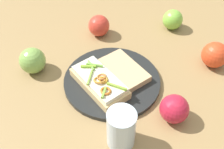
{
  "coord_description": "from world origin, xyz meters",
  "views": [
    {
      "loc": [
        -0.39,
        0.39,
        0.61
      ],
      "look_at": [
        0.0,
        0.0,
        0.03
      ],
      "focal_mm": 43.37,
      "sensor_mm": 36.0,
      "label": 1
    }
  ],
  "objects_px": {
    "apple_0": "(99,26)",
    "apple_4": "(174,109)",
    "apple_1": "(215,55)",
    "drinking_glass": "(121,129)",
    "apple_3": "(173,20)",
    "bread_slice_side": "(124,70)",
    "sandwich": "(99,82)",
    "apple_2": "(32,61)",
    "plate": "(112,81)"
  },
  "relations": [
    {
      "from": "apple_3",
      "to": "apple_4",
      "type": "relative_size",
      "value": 0.94
    },
    {
      "from": "apple_4",
      "to": "sandwich",
      "type": "bearing_deg",
      "value": 18.09
    },
    {
      "from": "bread_slice_side",
      "to": "apple_1",
      "type": "bearing_deg",
      "value": -116.21
    },
    {
      "from": "apple_4",
      "to": "drinking_glass",
      "type": "height_order",
      "value": "drinking_glass"
    },
    {
      "from": "apple_3",
      "to": "apple_0",
      "type": "bearing_deg",
      "value": 53.11
    },
    {
      "from": "drinking_glass",
      "to": "apple_0",
      "type": "bearing_deg",
      "value": -36.28
    },
    {
      "from": "apple_1",
      "to": "apple_3",
      "type": "xyz_separation_m",
      "value": [
        0.21,
        -0.07,
        -0.0
      ]
    },
    {
      "from": "apple_2",
      "to": "apple_4",
      "type": "relative_size",
      "value": 1.04
    },
    {
      "from": "apple_2",
      "to": "drinking_glass",
      "type": "relative_size",
      "value": 0.73
    },
    {
      "from": "plate",
      "to": "apple_3",
      "type": "xyz_separation_m",
      "value": [
        0.04,
        -0.35,
        0.03
      ]
    },
    {
      "from": "bread_slice_side",
      "to": "apple_1",
      "type": "distance_m",
      "value": 0.29
    },
    {
      "from": "apple_0",
      "to": "apple_2",
      "type": "xyz_separation_m",
      "value": [
        0.01,
        0.27,
        0.0
      ]
    },
    {
      "from": "drinking_glass",
      "to": "apple_1",
      "type": "bearing_deg",
      "value": -92.45
    },
    {
      "from": "apple_1",
      "to": "sandwich",
      "type": "bearing_deg",
      "value": 61.52
    },
    {
      "from": "apple_0",
      "to": "apple_1",
      "type": "bearing_deg",
      "value": -158.37
    },
    {
      "from": "sandwich",
      "to": "apple_4",
      "type": "distance_m",
      "value": 0.22
    },
    {
      "from": "bread_slice_side",
      "to": "drinking_glass",
      "type": "bearing_deg",
      "value": 140.1
    },
    {
      "from": "bread_slice_side",
      "to": "drinking_glass",
      "type": "distance_m",
      "value": 0.23
    },
    {
      "from": "apple_1",
      "to": "drinking_glass",
      "type": "distance_m",
      "value": 0.41
    },
    {
      "from": "plate",
      "to": "apple_1",
      "type": "bearing_deg",
      "value": -121.49
    },
    {
      "from": "apple_0",
      "to": "apple_1",
      "type": "height_order",
      "value": "apple_1"
    },
    {
      "from": "plate",
      "to": "apple_1",
      "type": "height_order",
      "value": "apple_1"
    },
    {
      "from": "plate",
      "to": "apple_2",
      "type": "height_order",
      "value": "apple_2"
    },
    {
      "from": "apple_0",
      "to": "apple_4",
      "type": "height_order",
      "value": "apple_4"
    },
    {
      "from": "apple_1",
      "to": "apple_4",
      "type": "bearing_deg",
      "value": 97.21
    },
    {
      "from": "bread_slice_side",
      "to": "apple_3",
      "type": "relative_size",
      "value": 2.12
    },
    {
      "from": "apple_0",
      "to": "apple_2",
      "type": "relative_size",
      "value": 0.94
    },
    {
      "from": "plate",
      "to": "bread_slice_side",
      "type": "relative_size",
      "value": 1.88
    },
    {
      "from": "apple_1",
      "to": "drinking_glass",
      "type": "height_order",
      "value": "drinking_glass"
    },
    {
      "from": "apple_3",
      "to": "drinking_glass",
      "type": "distance_m",
      "value": 0.52
    },
    {
      "from": "plate",
      "to": "apple_0",
      "type": "height_order",
      "value": "apple_0"
    },
    {
      "from": "apple_1",
      "to": "apple_3",
      "type": "relative_size",
      "value": 1.13
    },
    {
      "from": "bread_slice_side",
      "to": "drinking_glass",
      "type": "relative_size",
      "value": 1.4
    },
    {
      "from": "plate",
      "to": "sandwich",
      "type": "xyz_separation_m",
      "value": [
        0.01,
        0.05,
        0.03
      ]
    },
    {
      "from": "apple_3",
      "to": "apple_1",
      "type": "bearing_deg",
      "value": 161.84
    },
    {
      "from": "apple_2",
      "to": "apple_1",
      "type": "bearing_deg",
      "value": -132.62
    },
    {
      "from": "apple_4",
      "to": "drinking_glass",
      "type": "bearing_deg",
      "value": 71.3
    },
    {
      "from": "sandwich",
      "to": "apple_3",
      "type": "xyz_separation_m",
      "value": [
        0.03,
        -0.4,
        0.0
      ]
    },
    {
      "from": "bread_slice_side",
      "to": "apple_2",
      "type": "distance_m",
      "value": 0.28
    },
    {
      "from": "apple_0",
      "to": "drinking_glass",
      "type": "distance_m",
      "value": 0.44
    },
    {
      "from": "apple_3",
      "to": "bread_slice_side",
      "type": "bearing_deg",
      "value": 97.98
    },
    {
      "from": "plate",
      "to": "drinking_glass",
      "type": "relative_size",
      "value": 2.62
    },
    {
      "from": "bread_slice_side",
      "to": "apple_2",
      "type": "height_order",
      "value": "apple_2"
    },
    {
      "from": "apple_2",
      "to": "drinking_glass",
      "type": "bearing_deg",
      "value": -178.65
    },
    {
      "from": "sandwich",
      "to": "apple_2",
      "type": "distance_m",
      "value": 0.23
    },
    {
      "from": "apple_3",
      "to": "sandwich",
      "type": "bearing_deg",
      "value": 94.53
    },
    {
      "from": "bread_slice_side",
      "to": "drinking_glass",
      "type": "height_order",
      "value": "drinking_glass"
    },
    {
      "from": "apple_1",
      "to": "apple_0",
      "type": "bearing_deg",
      "value": 21.63
    },
    {
      "from": "apple_0",
      "to": "apple_1",
      "type": "distance_m",
      "value": 0.4
    },
    {
      "from": "bread_slice_side",
      "to": "apple_3",
      "type": "distance_m",
      "value": 0.31
    }
  ]
}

